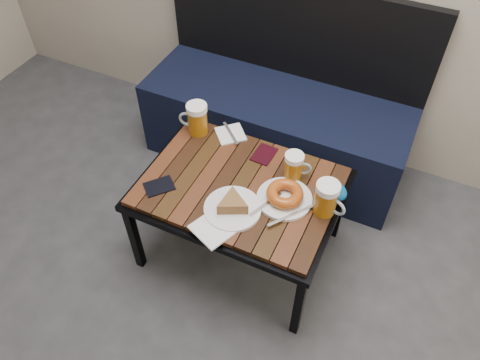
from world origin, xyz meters
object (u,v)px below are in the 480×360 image
at_px(passport_navy, 159,186).
at_px(passport_burgundy, 264,154).
at_px(beer_mug_right, 327,199).
at_px(knit_pouch, 332,189).
at_px(cafe_table, 240,191).
at_px(plate_pie, 233,206).
at_px(beer_mug_centre, 294,166).
at_px(plate_bagel, 285,196).
at_px(beer_mug_left, 197,119).
at_px(bench, 277,120).

height_order(passport_navy, passport_burgundy, same).
height_order(beer_mug_right, knit_pouch, beer_mug_right).
distance_m(cafe_table, plate_pie, 0.16).
distance_m(beer_mug_centre, plate_bagel, 0.14).
xyz_separation_m(beer_mug_centre, plate_pie, (-0.15, -0.27, -0.04)).
relative_size(beer_mug_left, beer_mug_right, 1.01).
bearing_deg(knit_pouch, plate_pie, -142.76).
bearing_deg(passport_burgundy, plate_pie, -85.42).
distance_m(beer_mug_left, beer_mug_centre, 0.51).
bearing_deg(beer_mug_right, beer_mug_centre, 163.33).
relative_size(beer_mug_left, knit_pouch, 1.09).
relative_size(cafe_table, passport_navy, 7.05).
distance_m(cafe_table, passport_navy, 0.34).
distance_m(beer_mug_left, knit_pouch, 0.69).
bearing_deg(passport_navy, passport_burgundy, 89.22).
height_order(bench, beer_mug_left, bench).
xyz_separation_m(beer_mug_right, knit_pouch, (-0.00, 0.10, -0.05)).
bearing_deg(bench, passport_navy, -103.89).
relative_size(passport_navy, knit_pouch, 0.85).
bearing_deg(beer_mug_centre, bench, 94.45).
bearing_deg(knit_pouch, bench, 129.20).
relative_size(beer_mug_right, plate_pie, 0.65).
bearing_deg(beer_mug_right, passport_burgundy, 167.90).
relative_size(beer_mug_right, knit_pouch, 1.08).
distance_m(bench, plate_pie, 0.85).
xyz_separation_m(bench, beer_mug_right, (0.46, -0.66, 0.28)).
distance_m(cafe_table, passport_burgundy, 0.21).
height_order(beer_mug_right, passport_navy, beer_mug_right).
bearing_deg(plate_bagel, beer_mug_centre, 95.92).
bearing_deg(bench, knit_pouch, -50.80).
xyz_separation_m(bench, beer_mug_left, (-0.22, -0.45, 0.28)).
height_order(plate_pie, knit_pouch, plate_pie).
bearing_deg(plate_pie, cafe_table, 102.99).
distance_m(bench, cafe_table, 0.70).
xyz_separation_m(beer_mug_left, beer_mug_right, (0.68, -0.20, -0.00)).
bearing_deg(beer_mug_left, bench, -127.05).
height_order(beer_mug_right, plate_pie, beer_mug_right).
relative_size(beer_mug_centre, knit_pouch, 0.92).
distance_m(bench, beer_mug_centre, 0.66).
distance_m(cafe_table, knit_pouch, 0.39).
xyz_separation_m(bench, plate_bagel, (0.29, -0.67, 0.23)).
bearing_deg(bench, cafe_table, -81.98).
xyz_separation_m(beer_mug_centre, passport_burgundy, (-0.16, 0.07, -0.06)).
height_order(plate_pie, passport_burgundy, plate_pie).
bearing_deg(passport_burgundy, knit_pouch, -11.96).
distance_m(bench, passport_navy, 0.88).
distance_m(beer_mug_right, knit_pouch, 0.11).
bearing_deg(cafe_table, beer_mug_right, 2.58).
relative_size(beer_mug_left, plate_bagel, 0.55).
xyz_separation_m(passport_burgundy, knit_pouch, (0.34, -0.09, 0.03)).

